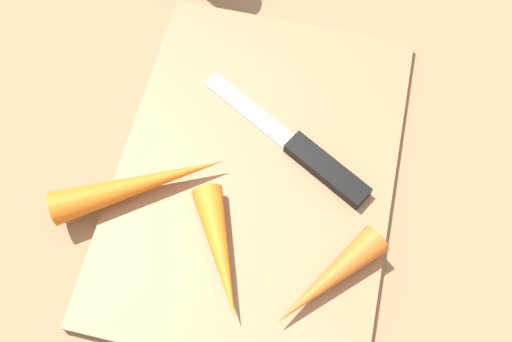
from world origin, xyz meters
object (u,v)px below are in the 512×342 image
Objects in this scene: cutting_board at (256,174)px; knife at (316,161)px; carrot_longest at (140,184)px; carrot_medium at (220,252)px; carrot_shortest at (328,280)px.

knife is (-0.02, 0.05, 0.01)m from cutting_board.
carrot_longest reaches higher than knife.
carrot_medium is at bearing -57.41° from carrot_longest.
carrot_longest is 1.39× the size of carrot_shortest.
carrot_medium reaches higher than cutting_board.
carrot_medium is at bearing -7.64° from cutting_board.
cutting_board is 0.13m from carrot_shortest.
knife reaches higher than cutting_board.
cutting_board is 0.06m from knife.
carrot_longest is (0.06, -0.15, 0.01)m from knife.
carrot_longest reaches higher than carrot_medium.
carrot_shortest reaches higher than knife.
cutting_board is 2.24× the size of carrot_longest.
carrot_shortest reaches higher than cutting_board.
carrot_longest reaches higher than carrot_shortest.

